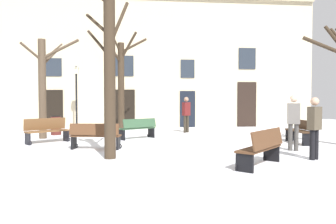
# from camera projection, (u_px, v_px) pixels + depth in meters

# --- Properties ---
(ground_plane) EXTENTS (31.42, 31.42, 0.00)m
(ground_plane) POSITION_uv_depth(u_px,v_px,m) (173.00, 148.00, 10.84)
(ground_plane) COLOR white
(building_facade) EXTENTS (19.64, 0.60, 8.16)m
(building_facade) POSITION_uv_depth(u_px,v_px,m) (157.00, 59.00, 19.29)
(building_facade) COLOR beige
(building_facade) RESTS_ON ground
(tree_right_of_center) EXTENTS (1.96, 1.65, 4.77)m
(tree_right_of_center) POSITION_uv_depth(u_px,v_px,m) (122.00, 83.00, 15.02)
(tree_right_of_center) COLOR #382B1E
(tree_right_of_center) RESTS_ON ground
(tree_left_of_center) EXTENTS (1.71, 2.31, 5.35)m
(tree_left_of_center) POSITION_uv_depth(u_px,v_px,m) (108.00, 61.00, 8.76)
(tree_left_of_center) COLOR #382B1E
(tree_left_of_center) RESTS_ON ground
(tree_near_facade) EXTENTS (2.26, 2.11, 4.24)m
(tree_near_facade) POSITION_uv_depth(u_px,v_px,m) (43.00, 84.00, 13.50)
(tree_near_facade) COLOR #4C3D2D
(tree_near_facade) RESTS_ON ground
(streetlamp) EXTENTS (0.30, 0.30, 3.47)m
(streetlamp) POSITION_uv_depth(u_px,v_px,m) (76.00, 91.00, 16.93)
(streetlamp) COLOR black
(streetlamp) RESTS_ON ground
(litter_bin) EXTENTS (0.50, 0.50, 0.90)m
(litter_bin) POSITION_uv_depth(u_px,v_px,m) (56.00, 125.00, 14.99)
(litter_bin) COLOR #4C1E19
(litter_bin) RESTS_ON ground
(bench_back_to_back_left) EXTENTS (0.57, 1.65, 0.89)m
(bench_back_to_back_left) POSITION_uv_depth(u_px,v_px,m) (300.00, 131.00, 12.01)
(bench_back_to_back_left) COLOR #3D2819
(bench_back_to_back_left) RESTS_ON ground
(bench_near_center_tree) EXTENTS (1.70, 0.76, 0.87)m
(bench_near_center_tree) POSITION_uv_depth(u_px,v_px,m) (95.00, 136.00, 10.48)
(bench_near_center_tree) COLOR #51331E
(bench_near_center_tree) RESTS_ON ground
(bench_near_lamp) EXTENTS (1.60, 1.64, 0.92)m
(bench_near_lamp) POSITION_uv_depth(u_px,v_px,m) (262.00, 147.00, 7.74)
(bench_near_lamp) COLOR #51331E
(bench_near_lamp) RESTS_ON ground
(bench_by_litter_bin) EXTENTS (1.55, 1.41, 0.94)m
(bench_by_litter_bin) POSITION_uv_depth(u_px,v_px,m) (47.00, 130.00, 12.14)
(bench_by_litter_bin) COLOR brown
(bench_by_litter_bin) RESTS_ON ground
(bench_back_to_back_right) EXTENTS (1.62, 1.31, 0.86)m
(bench_back_to_back_right) POSITION_uv_depth(u_px,v_px,m) (138.00, 128.00, 13.38)
(bench_back_to_back_right) COLOR #2D4C33
(bench_back_to_back_right) RESTS_ON ground
(person_crossing_plaza) EXTENTS (0.44, 0.35, 1.79)m
(person_crossing_plaza) POSITION_uv_depth(u_px,v_px,m) (294.00, 119.00, 10.19)
(person_crossing_plaza) COLOR #403D3A
(person_crossing_plaza) RESTS_ON ground
(person_strolling) EXTENTS (0.44, 0.39, 1.80)m
(person_strolling) POSITION_uv_depth(u_px,v_px,m) (186.00, 113.00, 16.06)
(person_strolling) COLOR #2D271E
(person_strolling) RESTS_ON ground
(person_near_bench) EXTENTS (0.44, 0.38, 1.70)m
(person_near_bench) POSITION_uv_depth(u_px,v_px,m) (314.00, 125.00, 8.64)
(person_near_bench) COLOR black
(person_near_bench) RESTS_ON ground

